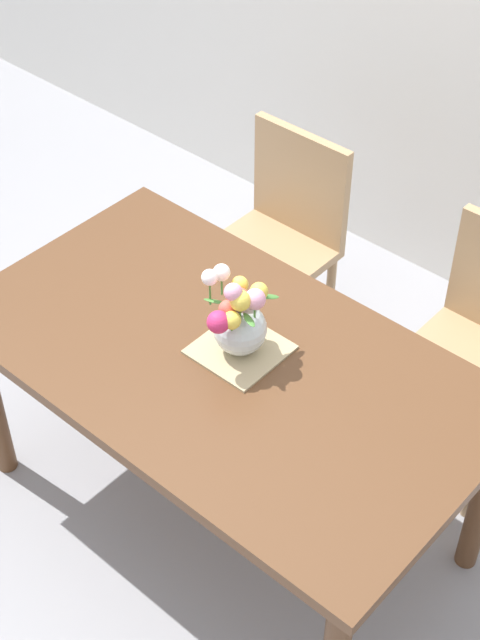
{
  "coord_description": "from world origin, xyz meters",
  "views": [
    {
      "loc": [
        1.34,
        -1.45,
        2.67
      ],
      "look_at": [
        0.02,
        0.05,
        0.86
      ],
      "focal_mm": 53.56,
      "sensor_mm": 36.0,
      "label": 1
    }
  ],
  "objects": [
    {
      "name": "ground_plane",
      "position": [
        0.0,
        0.0,
        0.0
      ],
      "size": [
        12.0,
        12.0,
        0.0
      ],
      "primitive_type": "plane",
      "color": "#939399"
    },
    {
      "name": "dining_table",
      "position": [
        0.0,
        0.0,
        0.65
      ],
      "size": [
        1.59,
        0.9,
        0.74
      ],
      "color": "brown",
      "rests_on": "ground_plane"
    },
    {
      "name": "chair_left",
      "position": [
        -0.44,
        0.79,
        0.52
      ],
      "size": [
        0.42,
        0.42,
        0.9
      ],
      "rotation": [
        0.0,
        0.0,
        3.14
      ],
      "color": "tan",
      "rests_on": "ground_plane"
    },
    {
      "name": "placemat",
      "position": [
        0.02,
        0.05,
        0.74
      ],
      "size": [
        0.24,
        0.24,
        0.01
      ],
      "primitive_type": "cube",
      "color": "tan",
      "rests_on": "dining_table"
    },
    {
      "name": "flower_vase",
      "position": [
        0.02,
        0.04,
        0.86
      ],
      "size": [
        0.22,
        0.24,
        0.27
      ],
      "color": "silver",
      "rests_on": "placemat"
    }
  ]
}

